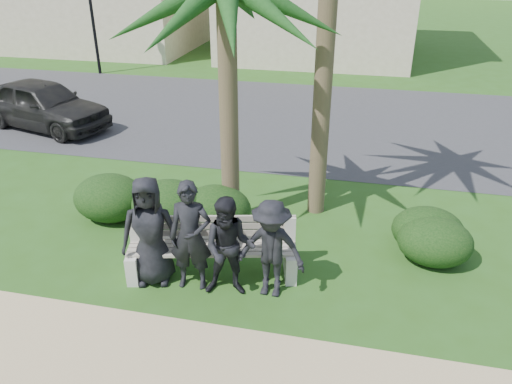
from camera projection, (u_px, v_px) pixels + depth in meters
ground at (253, 284)px, 7.59m from camera, size 160.00×160.00×0.00m
footpath at (220, 372)px, 6.02m from camera, size 30.00×1.60×0.01m
asphalt_street at (314, 120)px, 14.57m from camera, size 160.00×8.00×0.01m
park_bench at (213, 252)px, 7.64m from camera, size 2.69×1.15×0.90m
man_a at (150, 231)px, 7.31m from camera, size 0.95×0.75×1.72m
man_b at (191, 236)px, 7.19m from camera, size 0.67×0.49×1.71m
man_c at (229, 248)px, 7.06m from camera, size 0.84×0.70×1.55m
man_d at (271, 249)px, 7.05m from camera, size 1.01×0.61×1.53m
hedge_a at (109, 196)px, 9.24m from camera, size 1.35×1.11×0.88m
hedge_b at (170, 204)px, 8.93m from camera, size 1.40×1.16×0.91m
hedge_c at (216, 207)px, 8.92m from camera, size 1.26×1.04×0.82m
hedge_e at (428, 229)px, 8.29m from camera, size 1.18×0.97×0.77m
hedge_f at (435, 240)px, 7.97m from camera, size 1.19×0.98×0.77m
car_a at (44, 104)px, 13.72m from camera, size 4.20×2.55×1.34m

